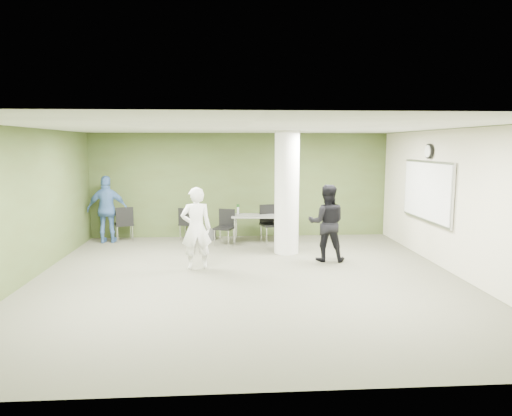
{
  "coord_description": "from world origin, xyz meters",
  "views": [
    {
      "loc": [
        -0.38,
        -8.29,
        2.48
      ],
      "look_at": [
        0.23,
        1.0,
        1.19
      ],
      "focal_mm": 32.0,
      "sensor_mm": 36.0,
      "label": 1
    }
  ],
  "objects": [
    {
      "name": "floor",
      "position": [
        0.0,
        0.0,
        0.0
      ],
      "size": [
        8.0,
        8.0,
        0.0
      ],
      "primitive_type": "plane",
      "color": "#504F3F",
      "rests_on": "ground"
    },
    {
      "name": "ceiling",
      "position": [
        0.0,
        0.0,
        2.8
      ],
      "size": [
        8.0,
        8.0,
        0.0
      ],
      "primitive_type": "plane",
      "rotation": [
        3.14,
        0.0,
        0.0
      ],
      "color": "white",
      "rests_on": "wall_back"
    },
    {
      "name": "wall_back",
      "position": [
        0.0,
        4.0,
        1.4
      ],
      "size": [
        8.0,
        2.8,
        0.02
      ],
      "primitive_type": "cube",
      "rotation": [
        1.57,
        0.0,
        0.0
      ],
      "color": "#424D24",
      "rests_on": "floor"
    },
    {
      "name": "wall_left",
      "position": [
        -4.0,
        0.0,
        1.4
      ],
      "size": [
        0.02,
        8.0,
        2.8
      ],
      "primitive_type": "cube",
      "color": "#424D24",
      "rests_on": "floor"
    },
    {
      "name": "wall_right_cream",
      "position": [
        4.0,
        0.0,
        1.4
      ],
      "size": [
        0.02,
        8.0,
        2.8
      ],
      "primitive_type": "cube",
      "color": "beige",
      "rests_on": "floor"
    },
    {
      "name": "column",
      "position": [
        1.0,
        2.0,
        1.4
      ],
      "size": [
        0.56,
        0.56,
        2.8
      ],
      "primitive_type": "cylinder",
      "color": "silver",
      "rests_on": "floor"
    },
    {
      "name": "whiteboard",
      "position": [
        3.92,
        1.2,
        1.5
      ],
      "size": [
        0.05,
        2.3,
        1.3
      ],
      "color": "silver",
      "rests_on": "wall_right_cream"
    },
    {
      "name": "wall_clock",
      "position": [
        3.92,
        1.2,
        2.35
      ],
      "size": [
        0.06,
        0.32,
        0.32
      ],
      "color": "black",
      "rests_on": "wall_right_cream"
    },
    {
      "name": "folding_table",
      "position": [
        0.49,
        3.13,
        0.67
      ],
      "size": [
        1.56,
        0.8,
        0.97
      ],
      "rotation": [
        0.0,
        0.0,
        -0.1
      ],
      "color": "gray",
      "rests_on": "floor"
    },
    {
      "name": "wastebasket",
      "position": [
        -0.78,
        3.57,
        0.14
      ],
      "size": [
        0.25,
        0.25,
        0.28
      ],
      "primitive_type": "cylinder",
      "color": "#4C4C4C",
      "rests_on": "floor"
    },
    {
      "name": "chair_back_left",
      "position": [
        -3.01,
        3.49,
        0.53
      ],
      "size": [
        0.58,
        0.58,
        0.91
      ],
      "rotation": [
        0.0,
        0.0,
        3.47
      ],
      "color": "black",
      "rests_on": "floor"
    },
    {
      "name": "chair_back_right",
      "position": [
        -1.4,
        3.57,
        0.5
      ],
      "size": [
        0.54,
        0.54,
        0.86
      ],
      "rotation": [
        0.0,
        0.0,
        2.85
      ],
      "color": "black",
      "rests_on": "floor"
    },
    {
      "name": "chair_table_left",
      "position": [
        -0.41,
        2.98,
        0.52
      ],
      "size": [
        0.57,
        0.57,
        0.89
      ],
      "rotation": [
        0.0,
        0.0,
        -0.37
      ],
      "color": "black",
      "rests_on": "floor"
    },
    {
      "name": "chair_table_right",
      "position": [
        0.73,
        3.17,
        0.56
      ],
      "size": [
        0.59,
        0.59,
        0.96
      ],
      "rotation": [
        0.0,
        0.0,
        0.28
      ],
      "color": "black",
      "rests_on": "floor"
    },
    {
      "name": "woman_white",
      "position": [
        -0.98,
        0.71,
        0.83
      ],
      "size": [
        0.66,
        0.49,
        1.66
      ],
      "primitive_type": "imported",
      "rotation": [
        0.0,
        0.0,
        3.29
      ],
      "color": "white",
      "rests_on": "floor"
    },
    {
      "name": "man_black",
      "position": [
        1.76,
        1.22,
        0.82
      ],
      "size": [
        0.9,
        0.75,
        1.65
      ],
      "primitive_type": "imported",
      "rotation": [
        0.0,
        0.0,
        2.97
      ],
      "color": "black",
      "rests_on": "floor"
    },
    {
      "name": "man_blue",
      "position": [
        -3.4,
        3.4,
        0.86
      ],
      "size": [
        1.02,
        0.45,
        1.71
      ],
      "primitive_type": "imported",
      "rotation": [
        0.0,
        0.0,
        3.18
      ],
      "color": "#436AA7",
      "rests_on": "floor"
    }
  ]
}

